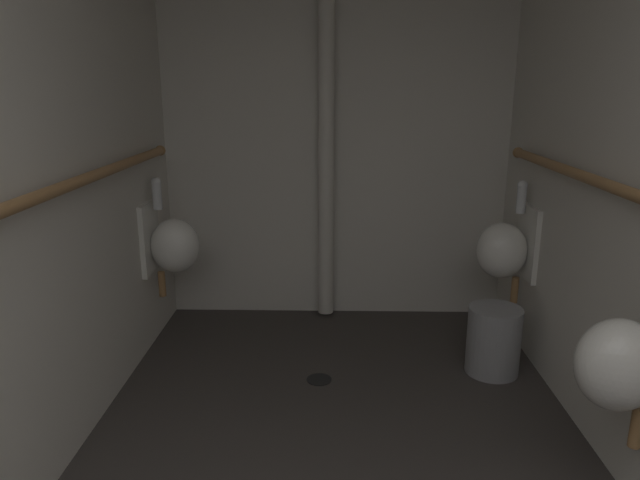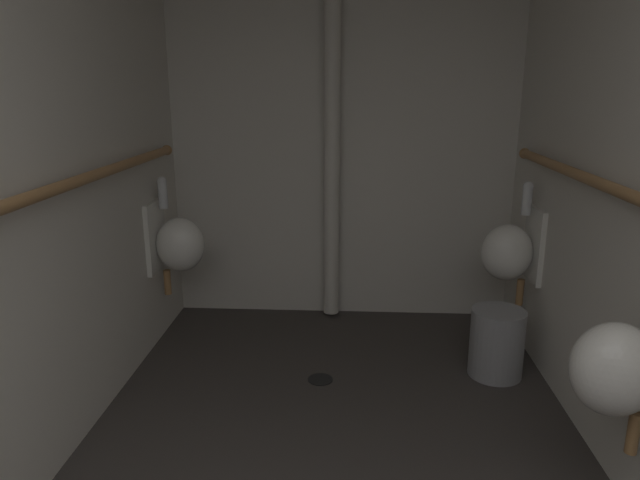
# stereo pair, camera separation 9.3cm
# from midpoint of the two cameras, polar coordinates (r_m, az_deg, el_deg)

# --- Properties ---
(wall_back) EXTENTS (2.45, 0.06, 2.54)m
(wall_back) POSITION_cam_midpoint_polar(r_m,az_deg,el_deg) (3.96, 0.94, 10.42)
(wall_back) COLOR beige
(wall_back) RESTS_ON ground
(urinal_left_mid) EXTENTS (0.32, 0.30, 0.76)m
(urinal_left_mid) POSITION_cam_midpoint_polar(r_m,az_deg,el_deg) (3.68, -15.19, -0.38)
(urinal_left_mid) COLOR silver
(urinal_right_mid) EXTENTS (0.32, 0.30, 0.76)m
(urinal_right_mid) POSITION_cam_midpoint_polar(r_m,az_deg,el_deg) (2.32, 26.91, -10.71)
(urinal_right_mid) COLOR silver
(urinal_right_far) EXTENTS (0.32, 0.30, 0.76)m
(urinal_right_far) POSITION_cam_midpoint_polar(r_m,az_deg,el_deg) (3.61, 17.18, -0.82)
(urinal_right_far) COLOR silver
(supply_pipe_left) EXTENTS (0.06, 3.43, 0.06)m
(supply_pipe_left) POSITION_cam_midpoint_polar(r_m,az_deg,el_deg) (2.26, -28.74, 3.11)
(supply_pipe_left) COLOR #9E7042
(standpipe_back_wall) EXTENTS (0.11, 0.11, 2.49)m
(standpipe_back_wall) POSITION_cam_midpoint_polar(r_m,az_deg,el_deg) (3.85, -0.09, 10.29)
(standpipe_back_wall) COLOR beige
(standpipe_back_wall) RESTS_ON ground
(floor_drain) EXTENTS (0.14, 0.14, 0.01)m
(floor_drain) POSITION_cam_midpoint_polar(r_m,az_deg,el_deg) (3.30, -0.92, -13.60)
(floor_drain) COLOR black
(floor_drain) RESTS_ON ground
(waste_bin) EXTENTS (0.30, 0.30, 0.39)m
(waste_bin) POSITION_cam_midpoint_polar(r_m,az_deg,el_deg) (3.44, 16.05, -9.52)
(waste_bin) COLOR gray
(waste_bin) RESTS_ON ground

